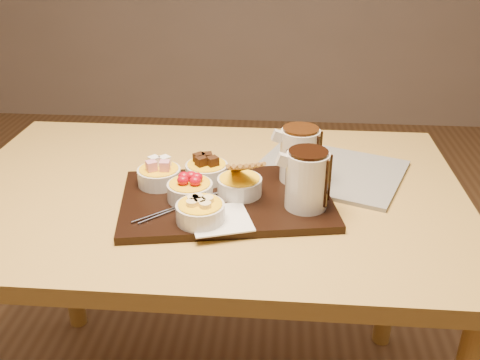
# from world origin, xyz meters

# --- Properties ---
(dining_table) EXTENTS (1.20, 0.80, 0.75)m
(dining_table) POSITION_xyz_m (0.00, 0.00, 0.65)
(dining_table) COLOR #BE9846
(dining_table) RESTS_ON ground
(serving_board) EXTENTS (0.51, 0.38, 0.02)m
(serving_board) POSITION_xyz_m (0.05, -0.07, 0.76)
(serving_board) COLOR black
(serving_board) RESTS_ON dining_table
(napkin) EXTENTS (0.15, 0.15, 0.00)m
(napkin) POSITION_xyz_m (0.05, -0.18, 0.77)
(napkin) COLOR white
(napkin) RESTS_ON serving_board
(bowl_marshmallows) EXTENTS (0.10, 0.10, 0.04)m
(bowl_marshmallows) POSITION_xyz_m (-0.11, -0.03, 0.79)
(bowl_marshmallows) COLOR beige
(bowl_marshmallows) RESTS_ON serving_board
(bowl_cake) EXTENTS (0.10, 0.10, 0.04)m
(bowl_cake) POSITION_xyz_m (-0.00, 0.01, 0.79)
(bowl_cake) COLOR beige
(bowl_cake) RESTS_ON serving_board
(bowl_strawberries) EXTENTS (0.10, 0.10, 0.04)m
(bowl_strawberries) POSITION_xyz_m (-0.03, -0.09, 0.79)
(bowl_strawberries) COLOR beige
(bowl_strawberries) RESTS_ON serving_board
(bowl_biscotti) EXTENTS (0.10, 0.10, 0.04)m
(bowl_biscotti) POSITION_xyz_m (0.08, -0.06, 0.79)
(bowl_biscotti) COLOR beige
(bowl_biscotti) RESTS_ON serving_board
(bowl_bananas) EXTENTS (0.10, 0.10, 0.04)m
(bowl_bananas) POSITION_xyz_m (0.01, -0.18, 0.79)
(bowl_bananas) COLOR beige
(bowl_bananas) RESTS_ON serving_board
(pitcher_dark_chocolate) EXTENTS (0.10, 0.10, 0.12)m
(pitcher_dark_chocolate) POSITION_xyz_m (0.22, -0.10, 0.83)
(pitcher_dark_chocolate) COLOR silver
(pitcher_dark_chocolate) RESTS_ON serving_board
(pitcher_milk_chocolate) EXTENTS (0.10, 0.10, 0.12)m
(pitcher_milk_chocolate) POSITION_xyz_m (0.21, 0.03, 0.83)
(pitcher_milk_chocolate) COLOR silver
(pitcher_milk_chocolate) RESTS_ON serving_board
(fondue_skewers) EXTENTS (0.20, 0.21, 0.01)m
(fondue_skewers) POSITION_xyz_m (-0.03, -0.12, 0.77)
(fondue_skewers) COLOR silver
(fondue_skewers) RESTS_ON serving_board
(newspaper) EXTENTS (0.43, 0.39, 0.01)m
(newspaper) POSITION_xyz_m (0.29, 0.11, 0.76)
(newspaper) COLOR beige
(newspaper) RESTS_ON dining_table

